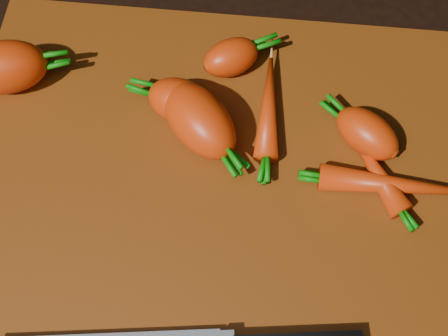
{
  "coord_description": "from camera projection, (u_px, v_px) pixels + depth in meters",
  "views": [
    {
      "loc": [
        0.02,
        -0.24,
        0.53
      ],
      "look_at": [
        0.0,
        0.01,
        0.03
      ],
      "focal_mm": 50.0,
      "sensor_mm": 36.0,
      "label": 1
    }
  ],
  "objects": [
    {
      "name": "ground",
      "position": [
        223.0,
        194.0,
        0.59
      ],
      "size": [
        2.0,
        2.0,
        0.01
      ],
      "primitive_type": "cube",
      "color": "black"
    },
    {
      "name": "cutting_board",
      "position": [
        223.0,
        189.0,
        0.58
      ],
      "size": [
        0.5,
        0.4,
        0.01
      ],
      "primitive_type": "cube",
      "color": "#883D0C",
      "rests_on": "ground"
    },
    {
      "name": "carrot_0",
      "position": [
        5.0,
        67.0,
        0.6
      ],
      "size": [
        0.09,
        0.07,
        0.05
      ],
      "primitive_type": "ellipsoid",
      "rotation": [
        0.0,
        0.0,
        0.29
      ],
      "color": "#ED3E0F",
      "rests_on": "cutting_board"
    },
    {
      "name": "carrot_1",
      "position": [
        180.0,
        101.0,
        0.59
      ],
      "size": [
        0.07,
        0.06,
        0.04
      ],
      "primitive_type": "ellipsoid",
      "rotation": [
        0.0,
        0.0,
        2.87
      ],
      "color": "#ED3E0F",
      "rests_on": "cutting_board"
    },
    {
      "name": "carrot_2",
      "position": [
        199.0,
        120.0,
        0.57
      ],
      "size": [
        0.1,
        0.1,
        0.05
      ],
      "primitive_type": "ellipsoid",
      "rotation": [
        0.0,
        0.0,
        -0.83
      ],
      "color": "#ED3E0F",
      "rests_on": "cutting_board"
    },
    {
      "name": "carrot_3",
      "position": [
        231.0,
        57.0,
        0.61
      ],
      "size": [
        0.07,
        0.06,
        0.04
      ],
      "primitive_type": "ellipsoid",
      "rotation": [
        0.0,
        0.0,
        0.55
      ],
      "color": "#ED3E0F",
      "rests_on": "cutting_board"
    },
    {
      "name": "carrot_4",
      "position": [
        367.0,
        133.0,
        0.57
      ],
      "size": [
        0.08,
        0.07,
        0.04
      ],
      "primitive_type": "ellipsoid",
      "rotation": [
        0.0,
        0.0,
        2.48
      ],
      "color": "#ED3E0F",
      "rests_on": "cutting_board"
    },
    {
      "name": "carrot_5",
      "position": [
        269.0,
        106.0,
        0.6
      ],
      "size": [
        0.03,
        0.11,
        0.02
      ],
      "primitive_type": "ellipsoid",
      "rotation": [
        0.0,
        0.0,
        1.59
      ],
      "color": "#ED3E0F",
      "rests_on": "cutting_board"
    },
    {
      "name": "carrot_6",
      "position": [
        398.0,
        185.0,
        0.56
      ],
      "size": [
        0.14,
        0.03,
        0.03
      ],
      "primitive_type": "ellipsoid",
      "rotation": [
        0.0,
        0.0,
        -0.02
      ],
      "color": "#ED3E0F",
      "rests_on": "cutting_board"
    },
    {
      "name": "carrot_7",
      "position": [
        376.0,
        172.0,
        0.57
      ],
      "size": [
        0.06,
        0.09,
        0.02
      ],
      "primitive_type": "ellipsoid",
      "rotation": [
        0.0,
        0.0,
        2.1
      ],
      "color": "#ED3E0F",
      "rests_on": "cutting_board"
    }
  ]
}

